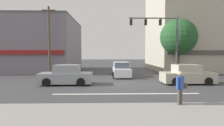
{
  "coord_description": "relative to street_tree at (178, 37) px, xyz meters",
  "views": [
    {
      "loc": [
        -1.14,
        -14.04,
        2.47
      ],
      "look_at": [
        -0.75,
        2.0,
        1.6
      ],
      "focal_mm": 28.0,
      "sensor_mm": 36.0,
      "label": 1
    }
  ],
  "objects": [
    {
      "name": "lane_marking_stripe",
      "position": [
        -7.06,
        -9.61,
        -4.38
      ],
      "size": [
        9.0,
        0.24,
        0.01
      ],
      "primitive_type": "cube",
      "color": "silver",
      "rests_on": "ground"
    },
    {
      "name": "street_tree",
      "position": [
        0.0,
        0.0,
        0.0
      ],
      "size": [
        4.16,
        4.16,
        6.48
      ],
      "color": "#4C3823",
      "rests_on": "ground"
    },
    {
      "name": "utility_pole_near_left",
      "position": [
        -14.46,
        -1.24,
        -0.51
      ],
      "size": [
        1.4,
        0.22,
        7.46
      ],
      "color": "brown",
      "rests_on": "ground"
    },
    {
      "name": "utility_pole_far_right",
      "position": [
        0.22,
        3.38,
        -0.3
      ],
      "size": [
        1.4,
        0.22,
        7.87
      ],
      "color": "brown",
      "rests_on": "ground"
    },
    {
      "name": "ground_plane",
      "position": [
        -7.06,
        -6.11,
        -4.38
      ],
      "size": [
        120.0,
        120.0,
        0.0
      ],
      "primitive_type": "plane",
      "color": "#3D3D3F"
    },
    {
      "name": "pedestrian_foreground_with_bag",
      "position": [
        -4.89,
        -12.36,
        -3.43
      ],
      "size": [
        0.62,
        0.54,
        1.67
      ],
      "color": "#4C4742",
      "rests_on": "ground"
    },
    {
      "name": "building_right_corner",
      "position": [
        3.56,
        5.59,
        1.63
      ],
      "size": [
        10.13,
        10.79,
        12.04
      ],
      "color": "#B7AD99",
      "rests_on": "ground"
    },
    {
      "name": "traffic_light_mast",
      "position": [
        -2.63,
        -2.91,
        -0.08
      ],
      "size": [
        4.89,
        0.26,
        6.2
      ],
      "color": "#47474C",
      "rests_on": "ground"
    },
    {
      "name": "sedan_approaching_near",
      "position": [
        -6.77,
        -1.68,
        -3.67
      ],
      "size": [
        1.94,
        4.13,
        1.58
      ],
      "color": "silver",
      "rests_on": "ground"
    },
    {
      "name": "sedan_crossing_center",
      "position": [
        -1.74,
        -6.18,
        -3.67
      ],
      "size": [
        4.13,
        1.93,
        1.58
      ],
      "color": "#B7B29E",
      "rests_on": "ground"
    },
    {
      "name": "building_left_block",
      "position": [
        -19.2,
        5.34,
        -0.74
      ],
      "size": [
        12.71,
        11.23,
        7.3
      ],
      "color": "slate",
      "rests_on": "ground"
    },
    {
      "name": "sedan_waiting_far",
      "position": [
        -11.5,
        -6.25,
        -3.67
      ],
      "size": [
        4.12,
        1.93,
        1.58
      ],
      "color": "#999EA3",
      "rests_on": "ground"
    }
  ]
}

